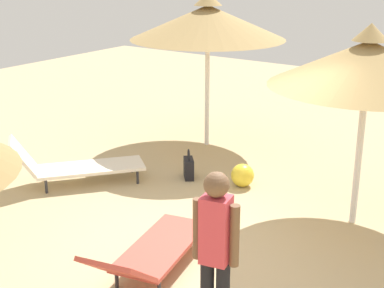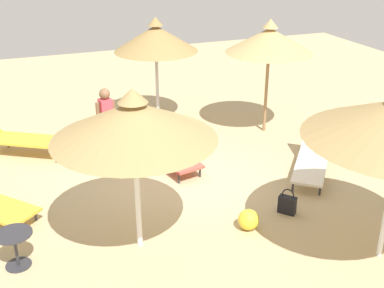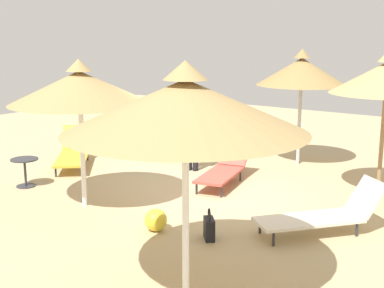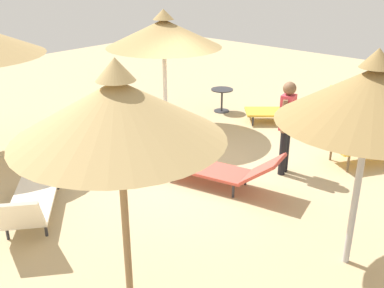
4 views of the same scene
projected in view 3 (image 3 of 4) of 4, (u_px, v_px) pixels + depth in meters
name	position (u px, v px, depth m)	size (l,w,h in m)	color
ground	(195.00, 194.00, 10.54)	(24.00, 24.00, 0.10)	tan
parasol_umbrella_far_left	(80.00, 87.00, 9.24)	(2.52, 2.52, 2.71)	white
parasol_umbrella_far_right	(302.00, 71.00, 12.31)	(2.13, 2.13, 2.79)	#B2B2B7
parasol_umbrella_front	(185.00, 106.00, 5.92)	(2.86, 2.86, 2.86)	white
lounge_chair_back	(225.00, 168.00, 11.06)	(1.05, 2.15, 0.75)	#CC4C3F
lounge_chair_edge	(74.00, 152.00, 12.57)	(1.92, 2.05, 0.83)	gold
lounge_chair_near_right	(324.00, 214.00, 8.30)	(1.79, 2.00, 0.83)	silver
lounge_chair_near_left	(162.00, 136.00, 14.10)	(2.32, 1.79, 0.80)	gold
person_standing_far_left	(192.00, 129.00, 11.97)	(0.44, 0.27, 1.73)	black
handbag	(209.00, 228.00, 8.09)	(0.32, 0.34, 0.50)	black
side_table_round	(25.00, 168.00, 10.82)	(0.57, 0.57, 0.60)	#2D2D33
beach_ball	(156.00, 220.00, 8.43)	(0.37, 0.37, 0.37)	yellow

